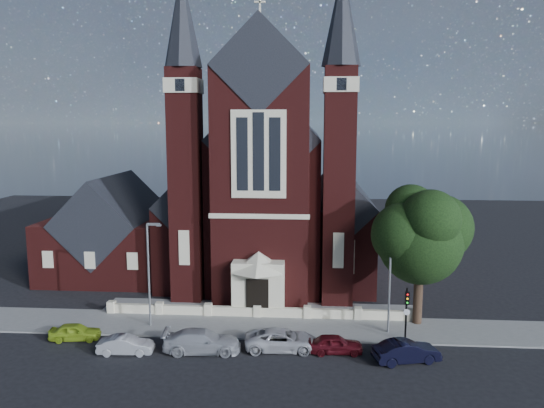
{
  "coord_description": "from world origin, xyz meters",
  "views": [
    {
      "loc": [
        4.17,
        -33.97,
        15.45
      ],
      "look_at": [
        0.77,
        12.0,
        8.4
      ],
      "focal_mm": 35.0,
      "sensor_mm": 36.0,
      "label": 1
    }
  ],
  "objects": [
    {
      "name": "car_silver_b",
      "position": [
        -3.11,
        -0.22,
        0.77
      ],
      "size": [
        5.42,
        2.5,
        1.53
      ],
      "primitive_type": "imported",
      "rotation": [
        0.0,
        0.0,
        1.64
      ],
      "color": "#A4A6AC",
      "rests_on": "ground"
    },
    {
      "name": "parish_hall",
      "position": [
        -16.0,
        18.0,
        4.01
      ],
      "size": [
        12.0,
        12.2,
        10.24
      ],
      "color": "#471413",
      "rests_on": "ground"
    },
    {
      "name": "car_silver_a",
      "position": [
        -8.2,
        -0.87,
        0.61
      ],
      "size": [
        3.82,
        1.59,
        1.23
      ],
      "primitive_type": "imported",
      "rotation": [
        0.0,
        0.0,
        1.65
      ],
      "color": "#919498",
      "rests_on": "ground"
    },
    {
      "name": "street_lamp_left",
      "position": [
        -7.91,
        4.0,
        4.6
      ],
      "size": [
        1.16,
        0.22,
        8.09
      ],
      "color": "gray",
      "rests_on": "ground"
    },
    {
      "name": "car_navy",
      "position": [
        10.51,
        -0.74,
        0.72
      ],
      "size": [
        4.61,
        2.6,
        1.44
      ],
      "primitive_type": "imported",
      "rotation": [
        0.0,
        0.0,
        1.83
      ],
      "color": "black",
      "rests_on": "ground"
    },
    {
      "name": "street_lamp_right",
      "position": [
        10.09,
        4.0,
        4.6
      ],
      "size": [
        1.16,
        0.22,
        8.09
      ],
      "color": "gray",
      "rests_on": "ground"
    },
    {
      "name": "street_tree",
      "position": [
        12.6,
        5.71,
        6.96
      ],
      "size": [
        6.4,
        6.6,
        10.7
      ],
      "color": "black",
      "rests_on": "ground"
    },
    {
      "name": "church",
      "position": [
        -0.0,
        22.94,
        8.19
      ],
      "size": [
        20.01,
        34.9,
        29.2
      ],
      "color": "#471413",
      "rests_on": "ground"
    },
    {
      "name": "forecourt_wall",
      "position": [
        0.0,
        6.5,
        0.0
      ],
      "size": [
        24.0,
        0.4,
        0.9
      ],
      "primitive_type": "cube",
      "color": "beige",
      "rests_on": "ground"
    },
    {
      "name": "car_white_suv",
      "position": [
        2.3,
        0.55,
        0.71
      ],
      "size": [
        5.21,
        2.6,
        1.42
      ],
      "primitive_type": "imported",
      "rotation": [
        0.0,
        0.0,
        1.62
      ],
      "color": "silver",
      "rests_on": "ground"
    },
    {
      "name": "pavement_strip",
      "position": [
        0.0,
        4.5,
        0.0
      ],
      "size": [
        60.0,
        5.0,
        0.12
      ],
      "primitive_type": "cube",
      "color": "slate",
      "rests_on": "ground"
    },
    {
      "name": "car_lime_van",
      "position": [
        -12.62,
        1.11,
        0.61
      ],
      "size": [
        3.75,
        1.94,
        1.22
      ],
      "primitive_type": "imported",
      "rotation": [
        0.0,
        0.0,
        1.71
      ],
      "color": "#92B424",
      "rests_on": "ground"
    },
    {
      "name": "traffic_signal",
      "position": [
        11.0,
        2.43,
        2.58
      ],
      "size": [
        0.28,
        0.42,
        4.0
      ],
      "color": "black",
      "rests_on": "ground"
    },
    {
      "name": "ground",
      "position": [
        0.0,
        15.0,
        0.0
      ],
      "size": [
        120.0,
        120.0,
        0.0
      ],
      "primitive_type": "plane",
      "color": "black",
      "rests_on": "ground"
    },
    {
      "name": "forecourt_paving",
      "position": [
        0.0,
        8.5,
        0.0
      ],
      "size": [
        26.0,
        3.0,
        0.14
      ],
      "primitive_type": "cube",
      "color": "slate",
      "rests_on": "ground"
    },
    {
      "name": "car_dark_red",
      "position": [
        5.94,
        0.29,
        0.63
      ],
      "size": [
        3.81,
        1.72,
        1.27
      ],
      "primitive_type": "imported",
      "rotation": [
        0.0,
        0.0,
        1.63
      ],
      "color": "#4C0D14",
      "rests_on": "ground"
    }
  ]
}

